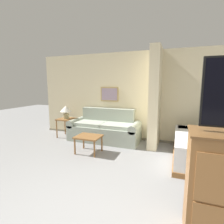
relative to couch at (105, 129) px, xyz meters
name	(u,v)px	position (x,y,z in m)	size (l,w,h in m)	color
wall_back	(147,97)	(1.16, 0.48, 0.96)	(7.07, 0.16, 2.60)	beige
wall_partition_pillar	(155,98)	(1.43, 0.01, 0.96)	(0.24, 0.82, 2.60)	beige
couch	(105,129)	(0.00, 0.00, 0.00)	(2.09, 0.84, 0.93)	#99A393
coffee_table	(88,138)	(0.01, -1.03, 0.03)	(0.60, 0.50, 0.42)	brown
side_table	(66,121)	(-1.28, -0.09, 0.16)	(0.49, 0.49, 0.59)	brown
table_lamp	(66,110)	(-1.28, -0.09, 0.53)	(0.36, 0.36, 0.41)	tan
bed	(221,150)	(2.89, -0.58, -0.05)	(1.88, 1.91, 0.56)	brown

